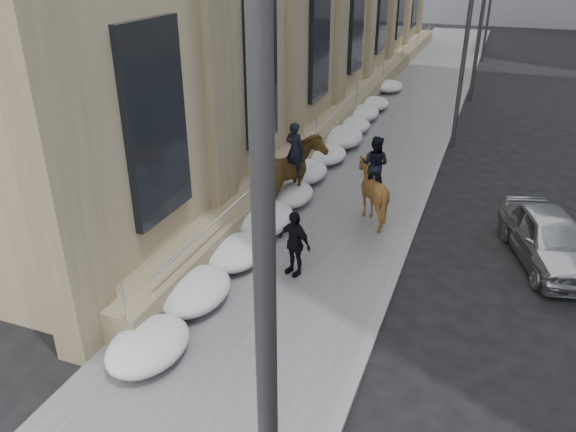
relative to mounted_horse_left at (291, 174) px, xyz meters
The scene contains 11 objects.
ground 5.91m from the mounted_horse_left, 78.04° to the right, with size 140.00×140.00×0.00m, color black.
sidewalk 4.68m from the mounted_horse_left, 74.65° to the left, with size 5.00×80.00×0.12m, color #545457.
curb 5.92m from the mounted_horse_left, 48.78° to the left, with size 0.24×80.00×0.12m, color slate.
streetlight_near 12.73m from the mounted_horse_left, 71.33° to the right, with size 1.71×0.24×8.00m.
streetlight_mid 9.81m from the mounted_horse_left, 64.78° to the left, with size 1.71×0.24×8.00m.
traffic_signal 16.90m from the mounted_horse_left, 78.70° to the left, with size 4.10×0.22×6.00m.
snow_bank 2.60m from the mounted_horse_left, 95.23° to the left, with size 1.70×18.10×0.76m.
mounted_horse_left is the anchor object (origin of this frame).
mounted_horse_right 2.51m from the mounted_horse_left, ahead, with size 1.63×1.79×2.56m.
pedestrian 3.86m from the mounted_horse_left, 68.51° to the right, with size 1.00×0.42×1.71m, color black.
car_silver 7.44m from the mounted_horse_left, ahead, with size 1.66×4.14×1.41m, color #9A9DA1.
Camera 1 is at (4.36, -9.37, 7.65)m, focal length 35.00 mm.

